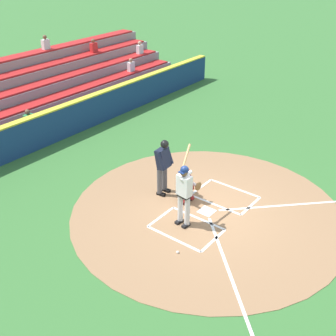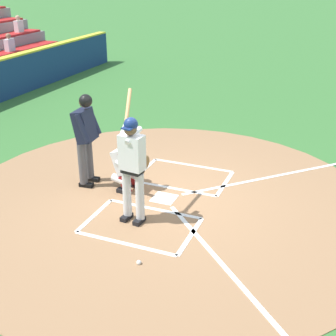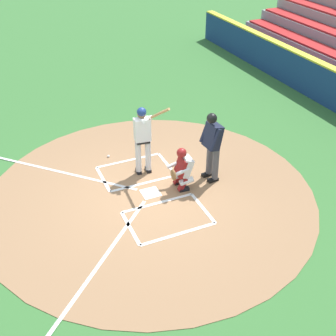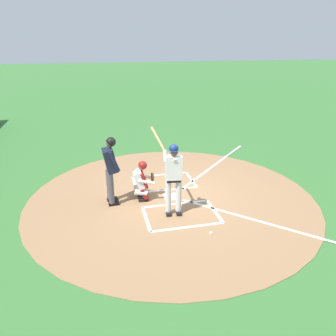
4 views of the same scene
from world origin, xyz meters
TOP-DOWN VIEW (x-y plane):
  - ground_plane at (0.00, 0.00)m, footprint 120.00×120.00m
  - dirt_circle at (0.00, 0.00)m, footprint 8.00×8.00m
  - home_plate_and_chalk at (0.00, 0.88)m, footprint 7.93×4.91m
  - batter at (0.92, -0.19)m, footprint 0.99×0.63m
  - catcher at (-0.09, -0.80)m, footprint 0.59×0.64m
  - plate_umpire at (-0.02, -1.65)m, footprint 0.60×0.44m
  - baseball at (2.05, 0.44)m, footprint 0.07×0.07m

SIDE VIEW (x-z plane):
  - ground_plane at x=0.00m, z-range 0.00..0.00m
  - dirt_circle at x=0.00m, z-range 0.00..0.01m
  - home_plate_and_chalk at x=0.00m, z-range 0.01..0.02m
  - baseball at x=2.05m, z-range 0.00..0.07m
  - catcher at x=-0.09m, z-range 0.02..1.15m
  - plate_umpire at x=-0.02m, z-range 0.14..2.01m
  - batter at x=0.92m, z-range 0.04..2.16m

